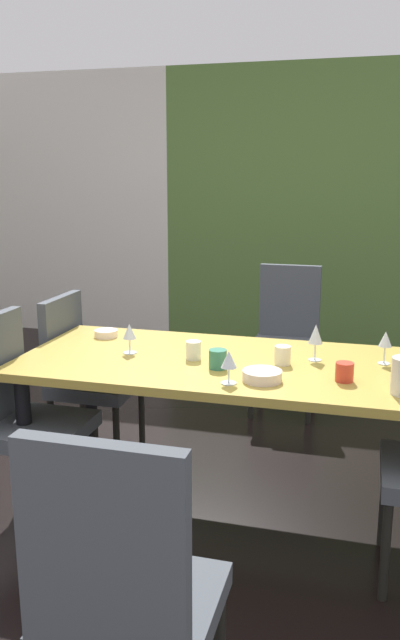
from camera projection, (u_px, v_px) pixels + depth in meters
The scene contains 18 objects.
ground_plane at pixel (152, 489), 3.26m from camera, with size 6.28×6.01×0.02m, color black.
back_panel_interior at pixel (60, 207), 6.25m from camera, with size 2.29×0.10×2.55m, color silver.
garden_window_panel at pixel (386, 211), 5.45m from camera, with size 3.99×0.10×2.55m, color #547637.
dining_table at pixel (238, 378), 2.91m from camera, with size 2.05×0.90×0.75m.
chair_left_far at pixel (83, 370), 3.48m from camera, with size 0.45×0.44×0.94m.
chair_left_near at pixel (21, 409), 2.88m from camera, with size 0.45×0.44×0.98m.
chair_head_near at pixel (123, 595), 1.59m from camera, with size 0.44×0.44×1.02m.
chair_head_far at pixel (287, 332), 4.27m from camera, with size 0.44×0.45×0.99m.
wine_glass_front at pixel (129, 333), 3.00m from camera, with size 0.07×0.07×0.15m.
wine_glass_west at pixel (316, 335), 2.87m from camera, with size 0.07×0.07×0.17m.
wine_glass_corner at pixel (385, 340), 2.82m from camera, with size 0.06×0.06×0.15m.
wine_glass_center at pixel (229, 361), 2.56m from camera, with size 0.07×0.07×0.14m.
serving_bowl_right at pixel (106, 333), 3.32m from camera, with size 0.12×0.12×0.04m, color #FDE5CF.
serving_bowl_near_shelf at pixel (262, 376), 2.61m from camera, with size 0.17×0.17×0.05m, color beige.
cup_rear at pixel (283, 355), 2.83m from camera, with size 0.07×0.07×0.09m, color #F0EAC8.
cup_east at pixel (218, 359), 2.77m from camera, with size 0.08×0.08×0.09m, color #30755B.
cup_north at pixel (344, 372), 2.60m from camera, with size 0.08×0.08×0.08m, color red.
cup_near_window at pixel (193, 350), 2.91m from camera, with size 0.07×0.07×0.09m, color white.
Camera 1 is at (1.02, -2.80, 1.60)m, focal length 35.00 mm.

